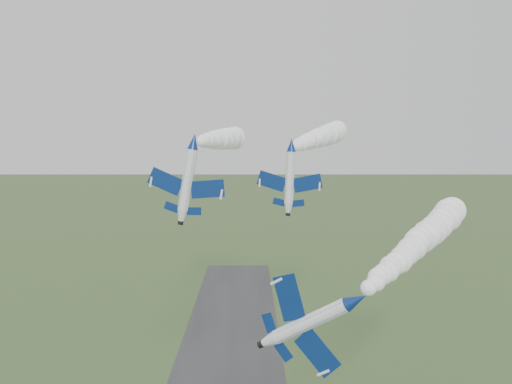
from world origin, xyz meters
TOP-DOWN VIEW (x-y plane):
  - jet_lead at (15.43, -9.14)m, footprint 7.99×12.99m
  - smoke_trail_jet_lead at (30.56, 19.23)m, footprint 29.03×54.31m
  - jet_pair_left at (-3.91, 22.36)m, footprint 11.88×14.37m
  - smoke_trail_jet_pair_left at (-1.34, 62.71)m, footprint 12.07×74.08m
  - jet_pair_right at (11.10, 22.47)m, footprint 10.21×11.97m
  - smoke_trail_jet_pair_right at (19.64, 54.56)m, footprint 18.66×60.45m

SIDE VIEW (x-z plane):
  - jet_lead at x=15.43m, z-range 26.96..36.75m
  - smoke_trail_jet_lead at x=30.56m, z-range 30.69..36.00m
  - jet_pair_right at x=11.10m, z-range 46.14..49.13m
  - jet_pair_left at x=-3.91m, z-range 46.22..50.13m
  - smoke_trail_jet_pair_left at x=-1.34m, z-range 46.18..51.93m
  - smoke_trail_jet_pair_right at x=19.64m, z-range 46.84..52.02m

